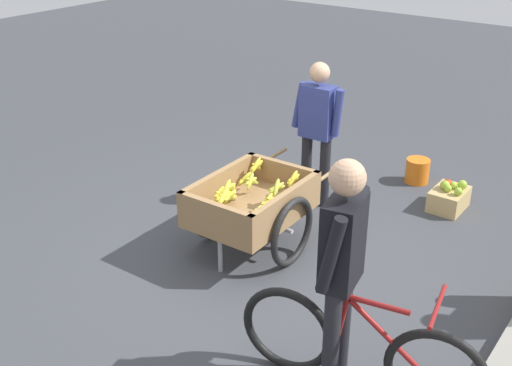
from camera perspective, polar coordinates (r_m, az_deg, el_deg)
ground_plane at (r=5.69m, az=0.28°, el=-7.30°), size 24.00×24.00×0.00m
fruit_cart at (r=5.70m, az=-0.42°, el=-2.09°), size 1.67×0.95×0.74m
vendor_person at (r=6.41m, az=5.58°, el=5.46°), size 0.21×0.58×1.52m
bicycle at (r=4.27m, az=9.25°, el=-14.56°), size 0.49×1.64×0.85m
cyclist_person at (r=3.93m, az=7.77°, el=-6.79°), size 0.51×0.26×1.66m
plastic_bucket at (r=7.37m, az=14.39°, el=1.08°), size 0.27×0.27×0.28m
mixed_fruit_crate at (r=6.85m, az=17.07°, el=-1.26°), size 0.44×0.32×0.32m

